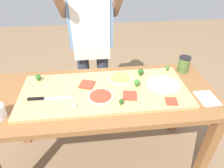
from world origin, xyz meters
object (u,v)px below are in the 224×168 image
at_px(pizza_slice_near_right, 171,101).
at_px(cheese_crumble_a, 69,80).
at_px(cook_center, 91,35).
at_px(recipe_note, 207,98).
at_px(cheese_crumble_c, 57,80).
at_px(pizza_whole_pesto_green, 120,78).
at_px(sauce_jar, 184,64).
at_px(pizza_slice_near_left, 87,84).
at_px(prep_table, 102,104).
at_px(pizza_whole_white_garlic, 163,84).
at_px(chefs_knife, 44,99).
at_px(pizza_slice_far_right, 130,96).
at_px(broccoli_floret_front_mid, 141,72).
at_px(broccoli_floret_front_right, 38,77).
at_px(broccoli_floret_back_mid, 168,68).
at_px(pizza_whole_tomato_red, 101,96).
at_px(broccoli_floret_back_right, 137,83).
at_px(broccoli_floret_back_left, 121,102).
at_px(cheese_crumble_b, 75,105).

distance_m(pizza_slice_near_right, cheese_crumble_a, 0.78).
bearing_deg(cook_center, recipe_note, -45.07).
bearing_deg(cheese_crumble_c, pizza_whole_pesto_green, -3.51).
height_order(pizza_whole_pesto_green, sauce_jar, sauce_jar).
distance_m(pizza_slice_near_left, sauce_jar, 0.84).
xyz_separation_m(prep_table, pizza_whole_white_garlic, (0.47, 0.01, 0.15)).
relative_size(chefs_knife, pizza_slice_far_right, 3.27).
distance_m(broccoli_floret_front_mid, cheese_crumble_a, 0.57).
bearing_deg(pizza_slice_near_right, pizza_slice_far_right, 161.16).
bearing_deg(pizza_slice_near_left, pizza_whole_pesto_green, 13.12).
bearing_deg(broccoli_floret_front_mid, broccoli_floret_front_right, 178.94).
distance_m(pizza_slice_far_right, cook_center, 0.80).
bearing_deg(broccoli_floret_front_right, prep_table, -20.38).
distance_m(broccoli_floret_back_mid, sauce_jar, 0.15).
height_order(sauce_jar, cook_center, cook_center).
height_order(pizza_whole_pesto_green, pizza_slice_near_right, pizza_whole_pesto_green).
bearing_deg(pizza_whole_white_garlic, pizza_whole_tomato_red, -169.31).
bearing_deg(pizza_whole_pesto_green, broccoli_floret_front_right, 176.16).
bearing_deg(recipe_note, broccoli_floret_back_mid, 116.05).
relative_size(prep_table, cheese_crumble_c, 112.50).
bearing_deg(cheese_crumble_a, pizza_slice_far_right, -29.23).
distance_m(pizza_slice_near_right, broccoli_floret_front_right, 1.01).
distance_m(sauce_jar, cook_center, 0.88).
relative_size(chefs_knife, pizza_whole_pesto_green, 1.61).
bearing_deg(chefs_knife, broccoli_floret_front_mid, 17.12).
relative_size(pizza_slice_far_right, broccoli_floret_back_right, 1.62).
distance_m(pizza_slice_far_right, broccoli_floret_front_right, 0.73).
bearing_deg(broccoli_floret_front_right, broccoli_floret_back_left, -30.46).
bearing_deg(recipe_note, cheese_crumble_b, -179.38).
xyz_separation_m(pizza_slice_near_left, cheese_crumble_b, (-0.08, -0.24, 0.00)).
bearing_deg(sauce_jar, pizza_whole_white_garlic, -138.13).
bearing_deg(cook_center, pizza_whole_pesto_green, -67.85).
relative_size(broccoli_floret_front_right, sauce_jar, 0.40).
xyz_separation_m(broccoli_floret_back_right, cheese_crumble_c, (-0.61, 0.15, -0.03)).
distance_m(chefs_knife, broccoli_floret_back_left, 0.53).
distance_m(pizza_whole_tomato_red, broccoli_floret_front_right, 0.54).
height_order(pizza_whole_tomato_red, pizza_whole_white_garlic, same).
distance_m(pizza_whole_pesto_green, cheese_crumble_c, 0.50).
relative_size(pizza_whole_tomato_red, pizza_slice_far_right, 1.93).
bearing_deg(pizza_whole_tomato_red, cheese_crumble_a, 134.95).
bearing_deg(pizza_slice_far_right, recipe_note, -5.68).
bearing_deg(broccoli_floret_back_mid, prep_table, -159.89).
relative_size(broccoli_floret_back_left, cheese_crumble_a, 2.31).
height_order(chefs_knife, pizza_whole_tomato_red, same).
bearing_deg(broccoli_floret_front_right, chefs_knife, -71.78).
bearing_deg(broccoli_floret_front_mid, pizza_whole_tomato_red, -144.18).
relative_size(broccoli_floret_back_mid, cheese_crumble_c, 3.21).
relative_size(cheese_crumble_b, recipe_note, 0.11).
height_order(pizza_whole_pesto_green, cheese_crumble_c, same).
xyz_separation_m(pizza_slice_near_left, broccoli_floret_back_right, (0.37, -0.06, 0.03)).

